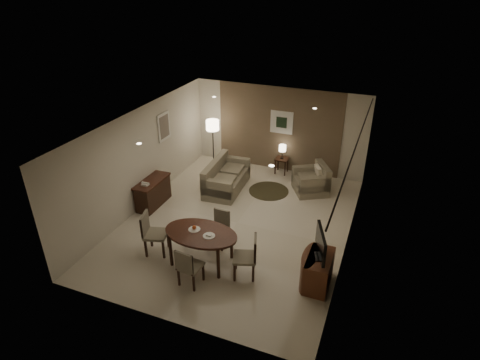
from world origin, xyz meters
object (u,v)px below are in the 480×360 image
at_px(console_desk, 153,193).
at_px(chair_right, 244,257).
at_px(chair_far, 218,230).
at_px(chair_near, 190,265).
at_px(tv_cabinet, 319,271).
at_px(chair_left, 156,234).
at_px(floor_lamp, 213,144).
at_px(side_table, 282,166).
at_px(dining_table, 202,247).
at_px(armchair, 311,179).
at_px(sofa, 227,176).

distance_m(console_desk, chair_right, 3.83).
bearing_deg(chair_far, chair_near, -87.37).
bearing_deg(tv_cabinet, chair_left, -175.47).
relative_size(chair_left, chair_right, 1.05).
distance_m(chair_right, floor_lamp, 5.40).
bearing_deg(side_table, console_desk, -130.48).
bearing_deg(console_desk, chair_right, -28.04).
bearing_deg(tv_cabinet, chair_far, 169.11).
distance_m(chair_right, side_table, 5.05).
relative_size(chair_far, chair_left, 0.85).
distance_m(tv_cabinet, chair_left, 3.67).
bearing_deg(chair_left, tv_cabinet, -101.40).
bearing_deg(chair_far, chair_left, -145.26).
distance_m(dining_table, chair_near, 0.72).
bearing_deg(console_desk, chair_near, -44.78).
distance_m(tv_cabinet, chair_far, 2.50).
bearing_deg(side_table, armchair, -37.79).
bearing_deg(tv_cabinet, dining_table, -175.18).
distance_m(chair_near, chair_far, 1.40).
height_order(chair_far, chair_left, chair_left).
relative_size(sofa, armchair, 1.93).
bearing_deg(sofa, chair_far, -164.15).
bearing_deg(chair_near, floor_lamp, -64.03).
relative_size(tv_cabinet, chair_near, 0.99).
bearing_deg(chair_far, tv_cabinet, -8.60).
xyz_separation_m(console_desk, armchair, (3.86, 2.32, 0.04)).
distance_m(sofa, side_table, 2.03).
relative_size(tv_cabinet, sofa, 0.49).
xyz_separation_m(chair_left, floor_lamp, (-0.70, 4.57, 0.30)).
relative_size(dining_table, side_table, 3.25).
bearing_deg(sofa, chair_near, -170.49).
distance_m(dining_table, sofa, 3.40).
bearing_deg(chair_left, chair_right, -106.18).
bearing_deg(chair_near, console_desk, -38.91).
xyz_separation_m(dining_table, chair_near, (0.10, -0.71, 0.07)).
bearing_deg(dining_table, chair_near, -81.62).
bearing_deg(armchair, chair_near, -47.03).
xyz_separation_m(tv_cabinet, chair_left, (-3.65, -0.29, 0.16)).
bearing_deg(floor_lamp, side_table, 10.85).
height_order(dining_table, floor_lamp, floor_lamp).
relative_size(dining_table, floor_lamp, 1.02).
relative_size(tv_cabinet, floor_lamp, 0.56).
relative_size(dining_table, chair_right, 1.71).
bearing_deg(floor_lamp, chair_left, -81.33).
height_order(chair_near, side_table, chair_near).
distance_m(sofa, armchair, 2.46).
bearing_deg(chair_left, floor_lamp, -7.27).
xyz_separation_m(chair_far, chair_left, (-1.20, -0.76, 0.08)).
bearing_deg(chair_right, console_desk, -136.52).
height_order(tv_cabinet, chair_right, chair_right).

